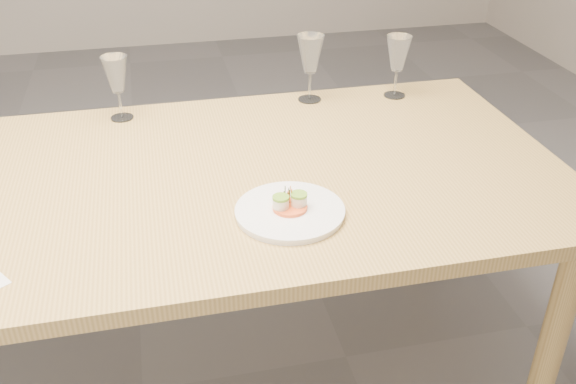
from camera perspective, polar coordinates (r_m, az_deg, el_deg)
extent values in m
cube|color=tan|center=(1.70, -15.60, 0.07)|extent=(2.40, 1.00, 0.04)
cylinder|color=tan|center=(1.88, 22.46, -12.15)|extent=(0.07, 0.07, 0.71)
cylinder|color=tan|center=(2.43, 12.56, 0.08)|extent=(0.07, 0.07, 0.71)
cylinder|color=white|center=(1.50, 0.17, -1.79)|extent=(0.25, 0.25, 0.01)
cylinder|color=white|center=(1.50, 0.17, -1.60)|extent=(0.26, 0.26, 0.01)
cylinder|color=orange|center=(1.50, 0.17, -1.40)|extent=(0.08, 0.08, 0.01)
cylinder|color=beige|center=(1.48, -0.64, -0.99)|extent=(0.04, 0.04, 0.02)
cylinder|color=beige|center=(1.49, 0.97, -0.72)|extent=(0.04, 0.04, 0.02)
cylinder|color=#7FAE30|center=(1.48, -0.64, -0.50)|extent=(0.04, 0.04, 0.01)
cylinder|color=#7FAE30|center=(1.49, 0.98, -0.23)|extent=(0.04, 0.04, 0.01)
cylinder|color=tan|center=(1.48, 2.42, -2.14)|extent=(0.04, 0.04, 0.00)
cylinder|color=white|center=(2.06, -14.53, 6.42)|extent=(0.07, 0.07, 0.00)
cylinder|color=white|center=(2.04, -14.69, 7.55)|extent=(0.01, 0.01, 0.08)
cone|color=white|center=(2.00, -15.06, 10.08)|extent=(0.08, 0.08, 0.11)
cylinder|color=white|center=(2.13, 1.92, 8.23)|extent=(0.08, 0.08, 0.00)
cylinder|color=white|center=(2.11, 1.95, 9.44)|extent=(0.01, 0.01, 0.09)
cone|color=white|center=(2.07, 2.00, 12.16)|extent=(0.09, 0.09, 0.12)
cylinder|color=white|center=(2.19, 9.43, 8.48)|extent=(0.07, 0.07, 0.00)
cylinder|color=white|center=(2.17, 9.53, 9.58)|extent=(0.01, 0.01, 0.09)
cone|color=white|center=(2.14, 9.76, 12.07)|extent=(0.08, 0.08, 0.11)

